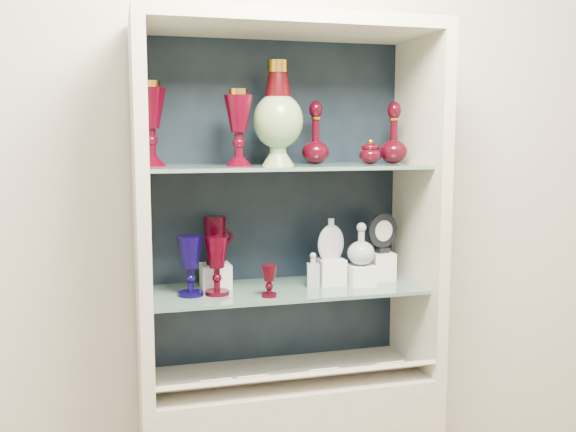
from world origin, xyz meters
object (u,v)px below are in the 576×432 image
object	(u,v)px
pedestal_lamp_right	(239,128)
lidded_bowl	(370,151)
pedestal_lamp_left	(151,124)
ruby_decanter_b	(394,131)
enamel_urn	(278,113)
clear_square_bottle	(313,270)
ruby_goblet_small	(269,281)
clear_round_decanter	(361,245)
ruby_goblet_tall	(217,266)
cobalt_goblet	(190,266)
ruby_pitcher	(215,240)
ruby_decanter_a	(316,129)
flat_flask	(331,238)
cameo_medallion	(382,232)

from	to	relation	value
pedestal_lamp_right	lidded_bowl	xyz separation A→B (m)	(0.47, 0.03, -0.08)
pedestal_lamp_left	ruby_decanter_b	world-z (taller)	pedestal_lamp_left
enamel_urn	clear_square_bottle	xyz separation A→B (m)	(0.12, 0.00, -0.53)
ruby_goblet_small	clear_round_decanter	xyz separation A→B (m)	(0.35, 0.08, 0.09)
ruby_decanter_b	clear_square_bottle	distance (m)	0.56
ruby_goblet_small	ruby_goblet_tall	bearing A→B (deg)	155.14
ruby_decanter_b	cobalt_goblet	size ratio (longest dim) A/B	1.16
pedestal_lamp_right	ruby_decanter_b	size ratio (longest dim) A/B	1.08
lidded_bowl	ruby_goblet_tall	xyz separation A→B (m)	(-0.54, -0.03, -0.37)
pedestal_lamp_right	ruby_pitcher	bearing A→B (deg)	122.79
ruby_decanter_a	pedestal_lamp_right	bearing A→B (deg)	-164.51
ruby_pitcher	clear_square_bottle	distance (m)	0.35
clear_round_decanter	flat_flask	bearing A→B (deg)	158.18
pedestal_lamp_left	ruby_decanter_b	bearing A→B (deg)	-2.82
cobalt_goblet	ruby_pitcher	world-z (taller)	ruby_pitcher
ruby_decanter_a	cameo_medallion	size ratio (longest dim) A/B	1.65
ruby_decanter_b	ruby_pitcher	world-z (taller)	ruby_decanter_b
pedestal_lamp_right	enamel_urn	world-z (taller)	enamel_urn
ruby_goblet_tall	ruby_decanter_b	bearing A→B (deg)	4.09
cobalt_goblet	clear_square_bottle	size ratio (longest dim) A/B	1.62
ruby_decanter_a	ruby_goblet_small	bearing A→B (deg)	-142.64
cobalt_goblet	clear_square_bottle	distance (m)	0.42
lidded_bowl	ruby_goblet_small	xyz separation A→B (m)	(-0.39, -0.11, -0.41)
flat_flask	clear_square_bottle	bearing A→B (deg)	-172.99
pedestal_lamp_left	cobalt_goblet	distance (m)	0.48
pedestal_lamp_left	enamel_urn	bearing A→B (deg)	-9.71
enamel_urn	cobalt_goblet	world-z (taller)	enamel_urn
clear_square_bottle	pedestal_lamp_left	bearing A→B (deg)	172.65
enamel_urn	ruby_decanter_b	bearing A→B (deg)	3.84
enamel_urn	clear_round_decanter	xyz separation A→B (m)	(0.29, -0.01, -0.45)
ruby_pitcher	ruby_decanter_b	bearing A→B (deg)	-26.03
clear_round_decanter	enamel_urn	bearing A→B (deg)	177.93
cobalt_goblet	enamel_urn	bearing A→B (deg)	1.57
ruby_decanter_a	ruby_goblet_tall	distance (m)	0.58
ruby_goblet_tall	clear_square_bottle	size ratio (longest dim) A/B	1.58
lidded_bowl	pedestal_lamp_right	bearing A→B (deg)	-176.25
ruby_goblet_tall	flat_flask	bearing A→B (deg)	6.34
pedestal_lamp_right	ruby_goblet_small	xyz separation A→B (m)	(0.08, -0.08, -0.49)
pedestal_lamp_left	ruby_decanter_a	distance (m)	0.56
enamel_urn	cameo_medallion	world-z (taller)	enamel_urn
ruby_goblet_tall	cameo_medallion	xyz separation A→B (m)	(0.61, 0.06, 0.08)
flat_flask	clear_round_decanter	xyz separation A→B (m)	(0.10, -0.04, -0.02)
ruby_goblet_tall	clear_square_bottle	bearing A→B (deg)	3.12
cobalt_goblet	ruby_pitcher	distance (m)	0.15
ruby_pitcher	clear_square_bottle	world-z (taller)	ruby_pitcher
pedestal_lamp_left	ruby_decanter_b	size ratio (longest dim) A/B	1.19
flat_flask	cobalt_goblet	bearing A→B (deg)	170.99
ruby_decanter_a	flat_flask	bearing A→B (deg)	-38.40
lidded_bowl	ruby_goblet_tall	size ratio (longest dim) A/B	0.46
flat_flask	ruby_pitcher	bearing A→B (deg)	158.09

